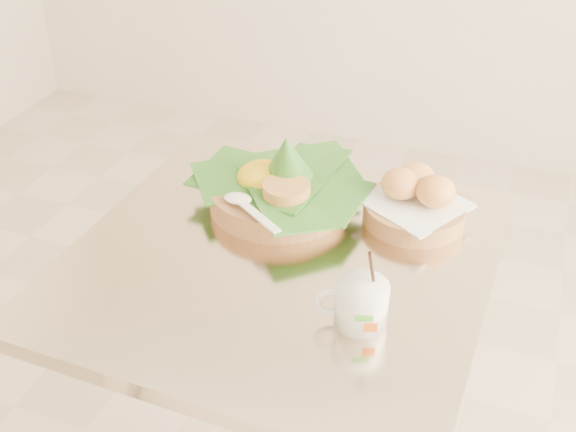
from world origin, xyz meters
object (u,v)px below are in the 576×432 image
(rice_basket, at_px, (279,185))
(bread_basket, at_px, (415,201))
(cafe_table, at_px, (281,349))
(coffee_mug, at_px, (360,302))

(rice_basket, bearing_deg, bread_basket, 9.55)
(cafe_table, height_order, rice_basket, rice_basket)
(cafe_table, bearing_deg, bread_basket, 44.71)
(rice_basket, height_order, bread_basket, rice_basket)
(cafe_table, xyz_separation_m, rice_basket, (-0.06, 0.15, 0.26))
(cafe_table, distance_m, coffee_mug, 0.33)
(rice_basket, relative_size, bread_basket, 1.54)
(cafe_table, bearing_deg, rice_basket, 111.82)
(rice_basket, bearing_deg, cafe_table, -68.18)
(cafe_table, xyz_separation_m, coffee_mug, (0.17, -0.12, 0.26))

